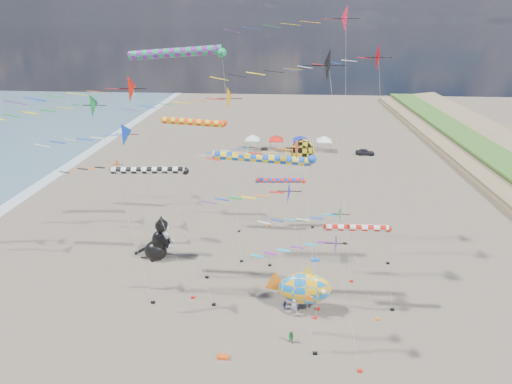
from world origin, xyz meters
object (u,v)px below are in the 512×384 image
object	(u,v)px
child_green	(291,338)
child_blue	(285,305)
cat_inflatable	(157,238)
fish_inflatable	(304,288)
person_adult	(294,308)
parked_car	(365,152)

from	to	relation	value
child_green	child_blue	world-z (taller)	child_green
cat_inflatable	child_blue	world-z (taller)	cat_inflatable
cat_inflatable	fish_inflatable	xyz separation A→B (m)	(16.38, -7.99, -0.07)
fish_inflatable	person_adult	distance (m)	2.07
cat_inflatable	child_blue	xyz separation A→B (m)	(14.61, -7.92, -2.17)
cat_inflatable	child_blue	distance (m)	16.76
cat_inflatable	parked_car	world-z (taller)	cat_inflatable
person_adult	child_green	size ratio (longest dim) A/B	1.56
fish_inflatable	child_green	bearing A→B (deg)	-105.67
child_green	person_adult	bearing A→B (deg)	116.70
person_adult	child_blue	size ratio (longest dim) A/B	1.89
fish_inflatable	parked_car	world-z (taller)	fish_inflatable
person_adult	cat_inflatable	bearing A→B (deg)	132.09
cat_inflatable	parked_car	xyz separation A→B (m)	(30.75, 41.05, -2.01)
child_blue	child_green	bearing A→B (deg)	-137.48
fish_inflatable	child_green	world-z (taller)	fish_inflatable
fish_inflatable	person_adult	xyz separation A→B (m)	(-0.89, -0.87, -1.65)
parked_car	cat_inflatable	bearing A→B (deg)	147.53
child_green	cat_inflatable	bearing A→B (deg)	172.96
person_adult	child_green	distance (m)	3.40
fish_inflatable	child_blue	size ratio (longest dim) A/B	6.62
cat_inflatable	fish_inflatable	world-z (taller)	cat_inflatable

